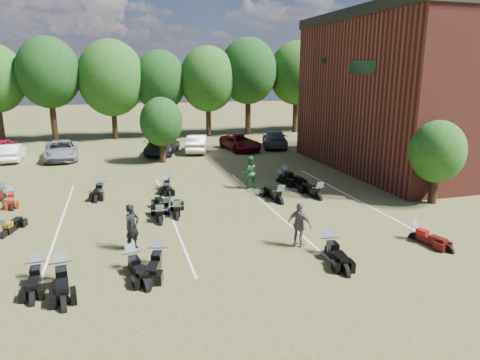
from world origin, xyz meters
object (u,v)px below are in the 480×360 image
object	(u,v)px
motorcycle_14	(3,199)
car_4	(157,145)
person_green	(249,172)
motorcycle_0	(38,279)
motorcycle_3	(132,269)
person_black	(132,227)
person_grey	(300,225)

from	to	relation	value
motorcycle_14	car_4	bearing A→B (deg)	69.50
person_green	motorcycle_0	bearing A→B (deg)	43.50
car_4	motorcycle_3	world-z (taller)	car_4
person_black	motorcycle_14	distance (m)	11.12
motorcycle_3	person_black	bearing A→B (deg)	73.28
motorcycle_3	motorcycle_14	size ratio (longest dim) A/B	1.02
motorcycle_0	motorcycle_3	distance (m)	3.07
person_black	motorcycle_3	distance (m)	2.02
car_4	person_grey	bearing A→B (deg)	-62.70
motorcycle_14	motorcycle_3	bearing A→B (deg)	-39.80
person_green	motorcycle_0	distance (m)	13.68
person_black	car_4	bearing A→B (deg)	41.55
car_4	person_grey	size ratio (longest dim) A/B	2.30
motorcycle_14	person_black	bearing A→B (deg)	-34.47
person_grey	motorcycle_0	size ratio (longest dim) A/B	0.82
car_4	person_green	world-z (taller)	person_green
person_green	motorcycle_14	size ratio (longest dim) A/B	0.88
car_4	motorcycle_0	distance (m)	22.82
car_4	motorcycle_0	world-z (taller)	car_4
car_4	person_green	xyz separation A→B (m)	(4.15, -12.95, 0.26)
motorcycle_0	person_grey	bearing A→B (deg)	-2.83
motorcycle_3	person_green	bearing A→B (deg)	39.16
person_grey	motorcycle_14	world-z (taller)	person_grey
person_grey	motorcycle_0	bearing A→B (deg)	56.76
person_green	motorcycle_3	size ratio (longest dim) A/B	0.87
person_green	motorcycle_0	size ratio (longest dim) A/B	0.88
person_black	motorcycle_3	world-z (taller)	person_black
person_black	motorcycle_0	xyz separation A→B (m)	(-3.19, -1.68, -0.91)
person_green	car_4	bearing A→B (deg)	-70.21
person_grey	person_black	bearing A→B (deg)	42.29
person_black	person_green	distance (m)	10.17
person_grey	motorcycle_14	distance (m)	16.63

